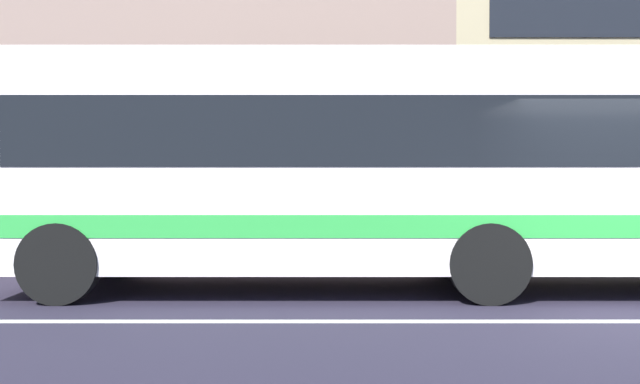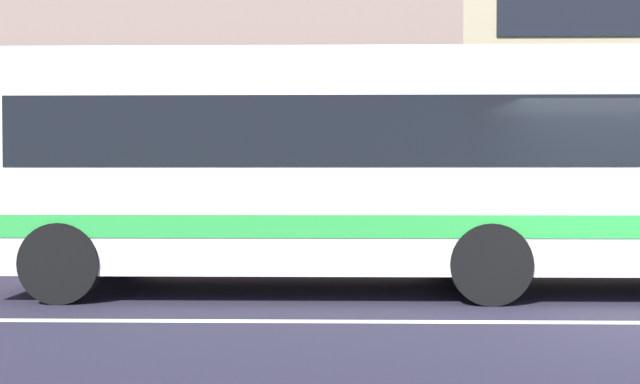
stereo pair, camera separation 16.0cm
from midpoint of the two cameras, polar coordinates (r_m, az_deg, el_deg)
name	(u,v)px [view 2 (the right image)]	position (r m, az deg, el deg)	size (l,w,h in m)	color
transit_bus	(422,163)	(10.02, 8.54, 2.33)	(11.17, 2.63, 3.18)	white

